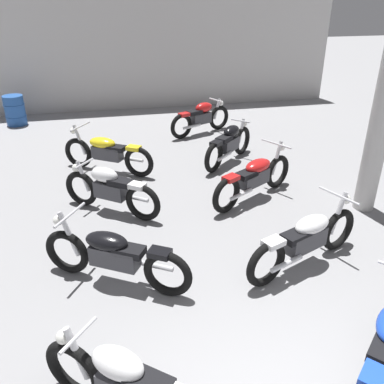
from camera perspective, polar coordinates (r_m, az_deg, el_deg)
back_wall at (r=13.77m, az=-7.02°, el=18.81°), size 12.58×0.24×3.60m
support_pillar at (r=7.61m, az=24.62°, el=8.71°), size 0.36×0.36×3.20m
motorcycle_left_row_1 at (r=5.60m, az=-10.76°, el=-8.56°), size 1.92×1.22×0.97m
motorcycle_left_row_2 at (r=7.33m, az=-11.27°, el=0.42°), size 1.64×1.27×0.88m
motorcycle_left_row_3 at (r=9.03m, az=-11.71°, el=5.43°), size 1.88×1.28×0.97m
motorcycle_right_row_1 at (r=6.05m, az=15.52°, el=-6.21°), size 2.04×1.03×0.97m
motorcycle_right_row_2 at (r=7.76m, az=8.63°, el=2.09°), size 1.91×1.22×0.97m
motorcycle_right_row_3 at (r=9.37m, az=5.16°, el=6.72°), size 1.49×1.45×0.88m
motorcycle_right_row_4 at (r=11.28m, az=1.27°, el=10.29°), size 1.83×0.94×0.88m
oil_drum at (r=13.10m, az=-23.29°, el=10.33°), size 0.59×0.59×0.85m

